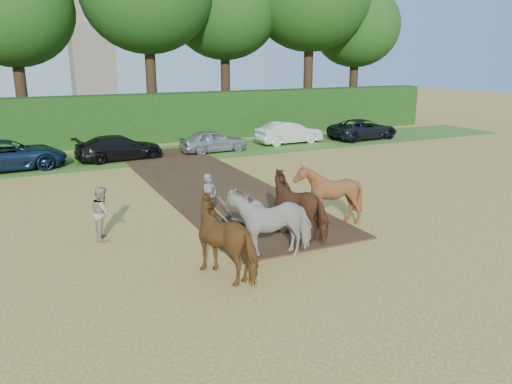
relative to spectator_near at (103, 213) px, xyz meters
The scene contains 7 objects.
ground 4.13m from the spectator_near, 30.00° to the right, with size 120.00×120.00×0.00m, color gold.
earth_strip 7.10m from the spectator_near, 44.76° to the left, with size 4.50×17.00×0.05m, color #472D1C.
grass_verge 12.50m from the spectator_near, 73.64° to the left, with size 50.00×5.00×0.03m, color #38601E.
hedgerow 16.86m from the spectator_near, 77.96° to the left, with size 46.00×1.60×3.00m, color #14380F.
spectator_near is the anchor object (origin of this frame).
plough_team 5.30m from the spectator_near, 30.60° to the right, with size 6.38×5.55×1.93m.
parked_cars 12.07m from the spectator_near, 75.00° to the left, with size 35.87×2.90×1.44m.
Camera 1 is at (-5.50, -12.47, 5.22)m, focal length 35.00 mm.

